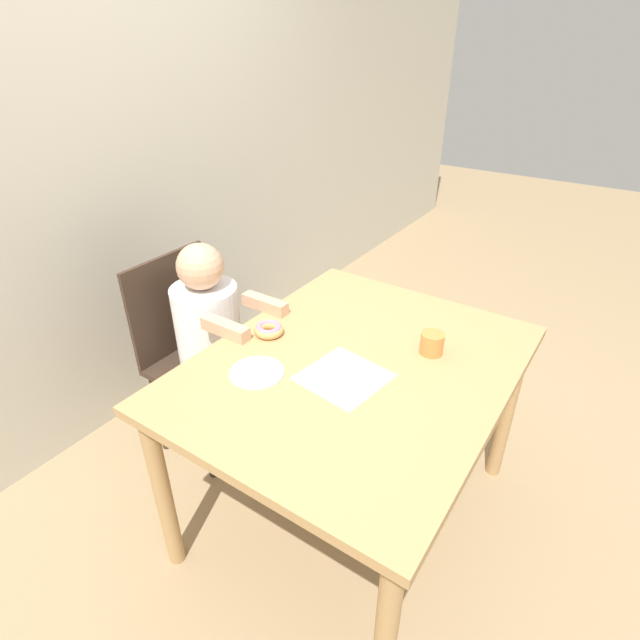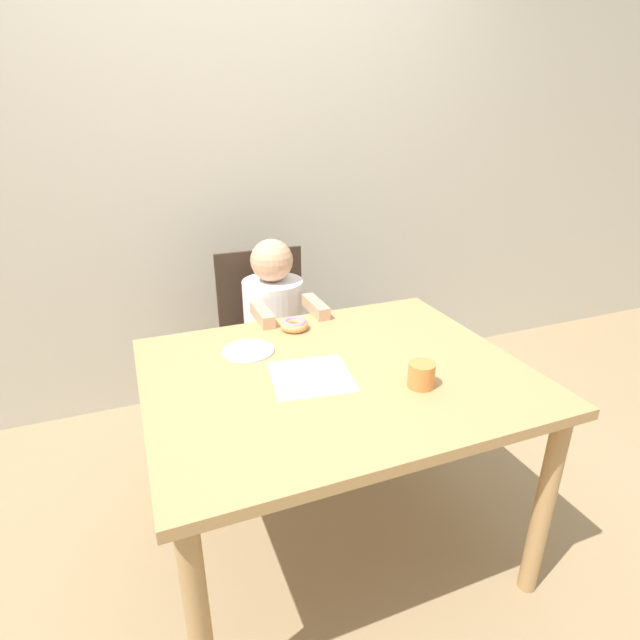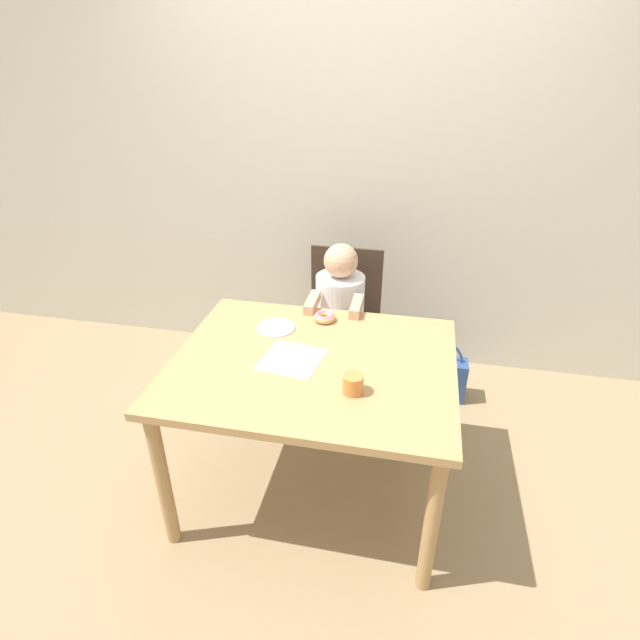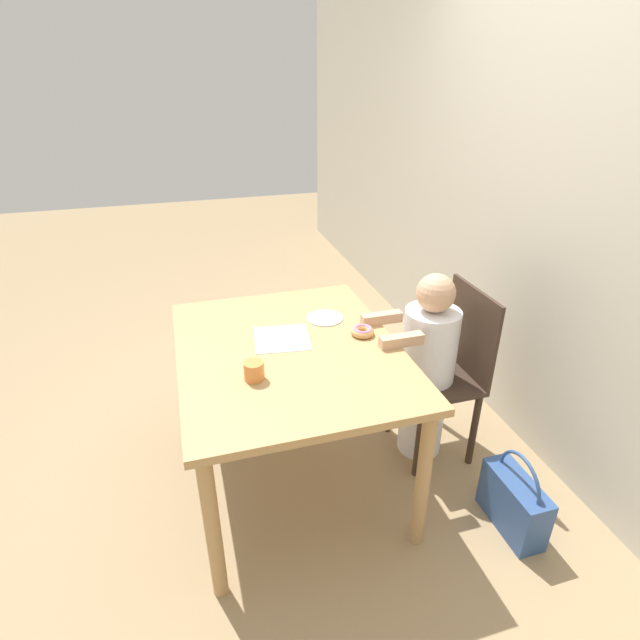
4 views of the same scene
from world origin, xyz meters
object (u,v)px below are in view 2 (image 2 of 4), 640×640
donut (294,324)px  cup (421,375)px  child_figure (276,347)px  handbag (370,376)px  chair (270,343)px

donut → cup: size_ratio=1.32×
child_figure → handbag: size_ratio=2.54×
donut → handbag: (0.61, 0.51, -0.62)m
chair → cup: chair is taller
child_figure → cup: size_ratio=12.43×
chair → donut: (-0.02, -0.46, 0.29)m
child_figure → donut: bearing=-94.0°
chair → handbag: chair is taller
chair → child_figure: 0.12m
donut → handbag: size_ratio=0.27×
child_figure → cup: bearing=-77.6°
child_figure → cup: 0.96m
donut → cup: bearing=-68.1°
handbag → cup: bearing=-110.3°
cup → handbag: bearing=69.7°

